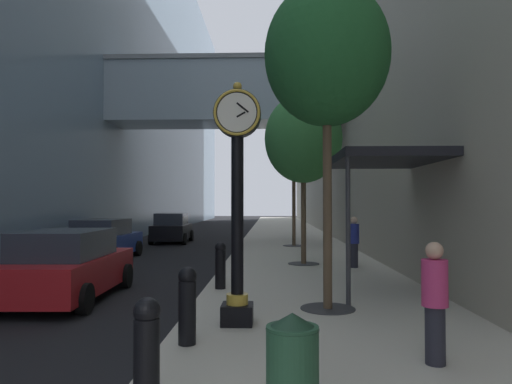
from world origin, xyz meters
The scene contains 18 objects.
ground_plane centered at (0.00, 27.00, 0.00)m, with size 110.00×110.00×0.00m, color black.
sidewalk_right centered at (2.80, 30.00, 0.07)m, with size 5.60×80.00×0.14m, color beige.
building_block_left centered at (-11.53, 29.95, 13.12)m, with size 22.01×80.00×26.32m.
building_block_right centered at (10.10, 30.00, 16.12)m, with size 9.00×80.00×32.25m.
street_clock centered at (1.08, 6.19, 2.49)m, with size 0.84×0.55×4.29m.
bollard_nearest centered at (0.41, 2.71, 0.75)m, with size 0.28×0.28×1.17m.
bollard_second centered at (0.41, 5.00, 0.75)m, with size 0.28×0.28×1.17m.
bollard_fourth centered at (0.41, 9.59, 0.75)m, with size 0.28×0.28×1.17m.
street_tree_near centered at (2.81, 7.43, 5.27)m, with size 2.55×2.55×6.63m.
street_tree_mid_near centered at (2.81, 14.42, 4.54)m, with size 2.74×2.74×5.99m.
street_tree_mid_far centered at (2.81, 21.41, 5.48)m, with size 2.73×2.73×6.93m.
trash_bin centered at (1.88, 2.57, 0.68)m, with size 0.53×0.53×1.05m.
pedestrian_walking centered at (4.42, 13.53, 1.03)m, with size 0.48×0.48×1.69m.
pedestrian_by_clock centered at (3.84, 4.24, 0.99)m, with size 0.45×0.45×1.61m.
storefront_awning centered at (4.36, 9.35, 3.28)m, with size 2.40×3.60×3.30m.
car_red_near centered at (-3.11, 8.79, 0.80)m, with size 2.20×4.46×1.64m.
car_black_mid centered at (-4.06, 24.73, 0.82)m, with size 2.18×4.11×1.71m.
car_blue_far centered at (-5.10, 16.59, 0.79)m, with size 2.21×4.24×1.63m.
Camera 1 is at (1.68, -2.04, 2.26)m, focal length 32.73 mm.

